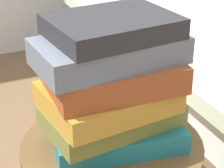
% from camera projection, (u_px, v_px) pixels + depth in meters
% --- Properties ---
extents(book_teal, '(0.31, 0.22, 0.05)m').
position_uv_depth(book_teal, '(116.00, 133.00, 0.96)').
color(book_teal, '#1E727F').
rests_on(book_teal, side_table).
extents(book_olive, '(0.30, 0.19, 0.05)m').
position_uv_depth(book_olive, '(112.00, 115.00, 0.94)').
color(book_olive, olive).
rests_on(book_olive, book_teal).
extents(book_ochre, '(0.28, 0.22, 0.05)m').
position_uv_depth(book_ochre, '(107.00, 96.00, 0.91)').
color(book_ochre, '#B7842D').
rests_on(book_ochre, book_olive).
extents(book_rust, '(0.28, 0.21, 0.06)m').
position_uv_depth(book_rust, '(111.00, 73.00, 0.89)').
color(book_rust, '#994723').
rests_on(book_rust, book_ochre).
extents(book_slate, '(0.30, 0.17, 0.05)m').
position_uv_depth(book_slate, '(110.00, 51.00, 0.85)').
color(book_slate, slate).
rests_on(book_slate, book_rust).
extents(book_charcoal, '(0.26, 0.20, 0.04)m').
position_uv_depth(book_charcoal, '(113.00, 26.00, 0.84)').
color(book_charcoal, '#28282D').
rests_on(book_charcoal, book_slate).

